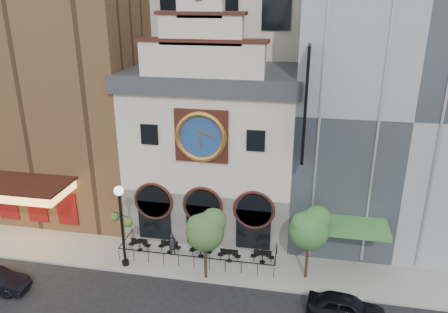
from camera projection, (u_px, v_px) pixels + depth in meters
name	position (u px, v px, depth m)	size (l,w,h in m)	color
ground	(189.00, 281.00, 28.05)	(120.00, 120.00, 0.00)	black
sidewalk	(199.00, 258.00, 30.33)	(44.00, 5.00, 0.15)	gray
clock_building	(214.00, 144.00, 32.91)	(12.60, 8.78, 18.65)	#605E5B
theater_building	(61.00, 56.00, 35.08)	(14.00, 15.60, 25.00)	brown
retail_building	(396.00, 100.00, 31.40)	(14.00, 14.40, 20.00)	gray
cafe_railing	(199.00, 252.00, 30.14)	(10.60, 2.60, 0.90)	black
bistro_0	(140.00, 245.00, 30.98)	(1.58, 0.68, 0.90)	black
bistro_1	(170.00, 246.00, 30.74)	(1.58, 0.68, 0.90)	black
bistro_2	(201.00, 251.00, 30.24)	(1.58, 0.68, 0.90)	black
bistro_3	(229.00, 255.00, 29.71)	(1.58, 0.68, 0.90)	black
bistro_4	(263.00, 256.00, 29.59)	(1.58, 0.68, 0.90)	black
car_right	(346.00, 308.00, 24.56)	(1.76, 4.37, 1.49)	black
pedestrian	(173.00, 244.00, 30.40)	(0.57, 0.37, 1.56)	black
lamppost	(121.00, 217.00, 28.22)	(1.74, 1.12, 5.81)	black
tree_left	(206.00, 229.00, 26.98)	(2.50, 2.40, 4.81)	#382619
tree_right	(310.00, 227.00, 26.95)	(2.58, 2.48, 4.97)	#382619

